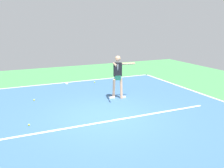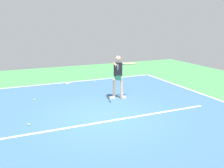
{
  "view_description": "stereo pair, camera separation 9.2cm",
  "coord_description": "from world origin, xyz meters",
  "px_view_note": "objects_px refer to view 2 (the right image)",
  "views": [
    {
      "loc": [
        3.19,
        7.67,
        3.21
      ],
      "look_at": [
        -0.67,
        -0.9,
        0.9
      ],
      "focal_mm": 40.69,
      "sensor_mm": 36.0,
      "label": 1
    },
    {
      "loc": [
        3.1,
        7.71,
        3.21
      ],
      "look_at": [
        -0.67,
        -0.9,
        0.9
      ],
      "focal_mm": 40.69,
      "sensor_mm": 36.0,
      "label": 2
    }
  ],
  "objects_px": {
    "tennis_player": "(118,74)",
    "tennis_ball_by_sideline": "(95,82)",
    "tennis_ball_far_corner": "(34,100)",
    "tennis_ball_by_baseline": "(29,125)"
  },
  "relations": [
    {
      "from": "tennis_ball_far_corner",
      "to": "tennis_ball_by_baseline",
      "type": "bearing_deg",
      "value": 79.19
    },
    {
      "from": "tennis_ball_by_sideline",
      "to": "tennis_ball_by_baseline",
      "type": "distance_m",
      "value": 6.08
    },
    {
      "from": "tennis_ball_by_baseline",
      "to": "tennis_ball_far_corner",
      "type": "xyz_separation_m",
      "value": [
        -0.51,
        -2.66,
        0.0
      ]
    },
    {
      "from": "tennis_player",
      "to": "tennis_ball_by_sideline",
      "type": "distance_m",
      "value": 3.28
    },
    {
      "from": "tennis_ball_far_corner",
      "to": "tennis_player",
      "type": "bearing_deg",
      "value": 161.26
    },
    {
      "from": "tennis_player",
      "to": "tennis_ball_by_sideline",
      "type": "relative_size",
      "value": 27.99
    },
    {
      "from": "tennis_player",
      "to": "tennis_ball_far_corner",
      "type": "bearing_deg",
      "value": -4.09
    },
    {
      "from": "tennis_ball_by_baseline",
      "to": "tennis_ball_far_corner",
      "type": "height_order",
      "value": "same"
    },
    {
      "from": "tennis_player",
      "to": "tennis_ball_far_corner",
      "type": "relative_size",
      "value": 27.99
    },
    {
      "from": "tennis_ball_by_baseline",
      "to": "tennis_ball_far_corner",
      "type": "distance_m",
      "value": 2.71
    }
  ]
}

